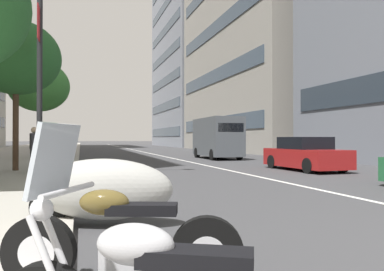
# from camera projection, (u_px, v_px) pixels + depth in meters

# --- Properties ---
(sidewalk_right_plaza) EXTENTS (160.00, 10.39, 0.15)m
(sidewalk_right_plaza) POSITION_uv_depth(u_px,v_px,m) (9.00, 155.00, 29.04)
(sidewalk_right_plaza) COLOR #A39E93
(sidewalk_right_plaza) RESTS_ON ground
(lane_centre_stripe) EXTENTS (110.00, 0.16, 0.01)m
(lane_centre_stripe) POSITION_uv_depth(u_px,v_px,m) (146.00, 152.00, 37.10)
(lane_centre_stripe) COLOR silver
(lane_centre_stripe) RESTS_ON ground
(motorcycle_mid_row) EXTENTS (0.88, 2.15, 1.12)m
(motorcycle_mid_row) POSITION_uv_depth(u_px,v_px,m) (120.00, 243.00, 3.44)
(motorcycle_mid_row) COLOR black
(motorcycle_mid_row) RESTS_ON ground
(motorcycle_by_sign_pole) EXTENTS (1.46, 2.33, 1.07)m
(motorcycle_by_sign_pole) POSITION_uv_depth(u_px,v_px,m) (102.00, 190.00, 5.90)
(motorcycle_by_sign_pole) COLOR #9E9E99
(motorcycle_by_sign_pole) RESTS_ON ground
(car_following_behind) EXTENTS (4.26, 1.91, 1.45)m
(car_following_behind) POSITION_uv_depth(u_px,v_px,m) (305.00, 155.00, 16.36)
(car_following_behind) COLOR maroon
(car_following_behind) RESTS_ON ground
(delivery_van_ahead) EXTENTS (5.27, 2.14, 2.78)m
(delivery_van_ahead) POSITION_uv_depth(u_px,v_px,m) (217.00, 137.00, 25.68)
(delivery_van_ahead) COLOR #4C5156
(delivery_van_ahead) RESTS_ON ground
(street_lamp_with_banners) EXTENTS (1.26, 2.55, 8.34)m
(street_lamp_with_banners) POSITION_uv_depth(u_px,v_px,m) (51.00, 24.00, 12.42)
(street_lamp_with_banners) COLOR #232326
(street_lamp_with_banners) RESTS_ON sidewalk_right_plaza
(street_tree_by_lamp_post) EXTENTS (3.39, 3.39, 5.82)m
(street_tree_by_lamp_post) POSITION_uv_depth(u_px,v_px,m) (16.00, 58.00, 14.57)
(street_tree_by_lamp_post) COLOR #473323
(street_tree_by_lamp_post) RESTS_ON sidewalk_right_plaza
(street_tree_far_plaza) EXTENTS (3.81, 3.81, 6.21)m
(street_tree_far_plaza) POSITION_uv_depth(u_px,v_px,m) (39.00, 86.00, 23.99)
(street_tree_far_plaza) COLOR #473323
(street_tree_far_plaza) RESTS_ON sidewalk_right_plaza
(pedestrian_on_plaza) EXTENTS (0.46, 0.36, 1.66)m
(pedestrian_on_plaza) POSITION_uv_depth(u_px,v_px,m) (34.00, 149.00, 13.84)
(pedestrian_on_plaza) COLOR #2D2D33
(pedestrian_on_plaza) RESTS_ON sidewalk_right_plaza
(office_tower_mid_left) EXTENTS (24.57, 20.59, 31.64)m
(office_tower_mid_left) POSITION_uv_depth(u_px,v_px,m) (218.00, 62.00, 70.35)
(office_tower_mid_left) COLOR gray
(office_tower_mid_left) RESTS_ON ground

